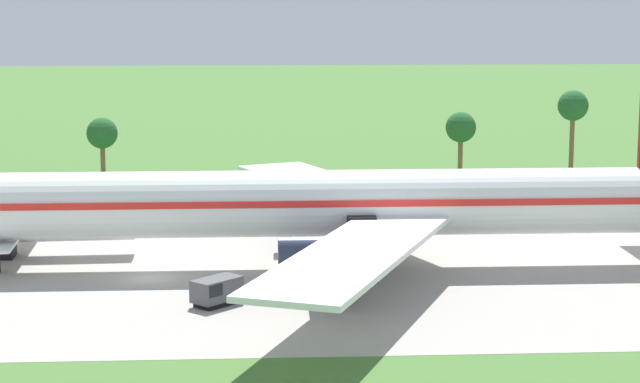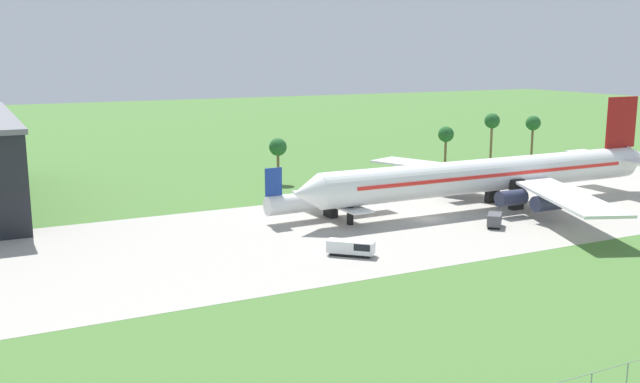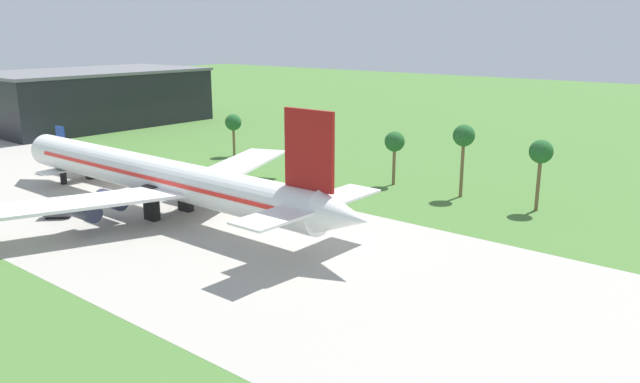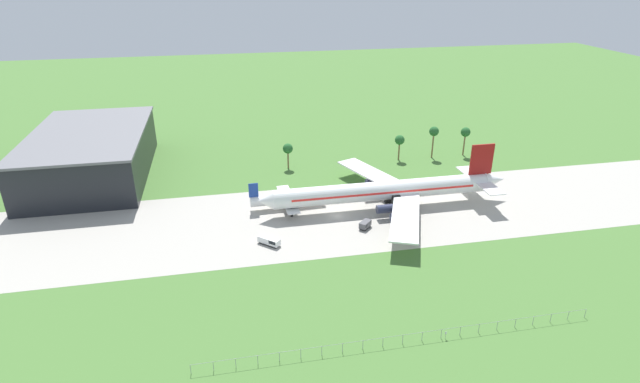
{
  "view_description": "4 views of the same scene",
  "coord_description": "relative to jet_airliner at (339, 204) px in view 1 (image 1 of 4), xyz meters",
  "views": [
    {
      "loc": [
        8.74,
        -93.85,
        23.05
      ],
      "look_at": [
        14.25,
        2.52,
        6.74
      ],
      "focal_mm": 65.0,
      "sensor_mm": 36.0,
      "label": 1
    },
    {
      "loc": [
        -65.89,
        -91.15,
        26.45
      ],
      "look_at": [
        -18.39,
        2.52,
        5.74
      ],
      "focal_mm": 40.0,
      "sensor_mm": 36.0,
      "label": 2
    },
    {
      "loc": [
        92.18,
        -52.39,
        27.07
      ],
      "look_at": [
        46.88,
        2.52,
        8.56
      ],
      "focal_mm": 35.0,
      "sensor_mm": 36.0,
      "label": 3
    },
    {
      "loc": [
        -30.68,
        -126.17,
        67.16
      ],
      "look_at": [
        -4.25,
        5.0,
        6.0
      ],
      "focal_mm": 28.0,
      "sensor_mm": 36.0,
      "label": 4
    }
  ],
  "objects": [
    {
      "name": "regional_aircraft",
      "position": [
        -29.4,
        6.09,
        -2.75
      ],
      "size": [
        22.94,
        20.49,
        8.9
      ],
      "color": "white",
      "rests_on": "ground_plane"
    },
    {
      "name": "ground_plane",
      "position": [
        -15.9,
        -2.52,
        -5.68
      ],
      "size": [
        600.0,
        600.0,
        0.0
      ],
      "primitive_type": "plane",
      "color": "#477233"
    },
    {
      "name": "palm_tree_row",
      "position": [
        16.62,
        37.68,
        2.81
      ],
      "size": [
        71.53,
        3.6,
        12.15
      ],
      "color": "brown",
      "rests_on": "ground_plane"
    },
    {
      "name": "taxiway_strip",
      "position": [
        -15.9,
        -2.52,
        -5.67
      ],
      "size": [
        320.0,
        44.0,
        0.02
      ],
      "color": "#A8A399",
      "rests_on": "ground_plane"
    },
    {
      "name": "jet_airliner",
      "position": [
        0.0,
        0.0,
        0.0
      ],
      "size": [
        76.82,
        60.69,
        18.13
      ],
      "color": "white",
      "rests_on": "ground_plane"
    },
    {
      "name": "fuel_truck",
      "position": [
        -10.19,
        -11.4,
        -4.54
      ],
      "size": [
        4.11,
        4.15,
        2.09
      ],
      "color": "black",
      "rests_on": "ground_plane"
    }
  ]
}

